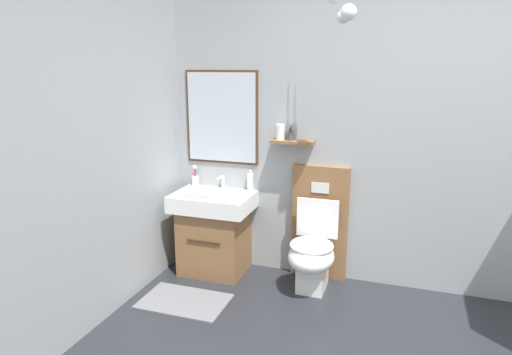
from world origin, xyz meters
TOP-DOWN VIEW (x-y plane):
  - wall_back at (-0.02, 1.66)m, footprint 4.45×0.63m
  - wall_left at (-2.16, 0.00)m, footprint 0.12×3.45m
  - bath_mat at (-1.67, 0.77)m, footprint 0.68×0.44m
  - vanity_sink_left at (-1.67, 1.38)m, footprint 0.69×0.52m
  - tap_on_left_sink at (-1.67, 1.58)m, footprint 0.03×0.13m
  - toilet at (-0.75, 1.40)m, footprint 0.48×0.63m
  - toothbrush_cup at (-1.93, 1.56)m, footprint 0.07×0.07m
  - soap_dispenser at (-1.39, 1.57)m, footprint 0.06×0.06m
  - folded_hand_towel at (-1.71, 1.22)m, footprint 0.22×0.16m

SIDE VIEW (x-z plane):
  - bath_mat at x=-1.67m, z-range 0.00..0.01m
  - toilet at x=-0.75m, z-range -0.12..0.88m
  - vanity_sink_left at x=-1.67m, z-range 0.03..0.76m
  - folded_hand_towel at x=-1.71m, z-range 0.73..0.77m
  - toothbrush_cup at x=-1.93m, z-range 0.69..0.89m
  - tap_on_left_sink at x=-1.67m, z-range 0.74..0.86m
  - soap_dispenser at x=-1.39m, z-range 0.72..0.91m
  - wall_left at x=-2.16m, z-range 0.00..2.80m
  - wall_back at x=-0.02m, z-range 0.00..2.80m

